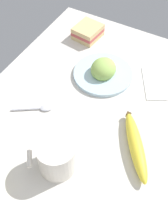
{
  "coord_description": "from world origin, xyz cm",
  "views": [
    {
      "loc": [
        -39.39,
        -21.83,
        65.15
      ],
      "look_at": [
        0.0,
        0.0,
        5.0
      ],
      "focal_mm": 44.14,
      "sensor_mm": 36.0,
      "label": 1
    }
  ],
  "objects_px": {
    "sandwich_main": "(88,32)",
    "spoon": "(39,108)",
    "paper_napkin": "(166,83)",
    "coffee_mug_milky": "(57,156)",
    "plate_of_food": "(103,71)",
    "banana": "(136,146)"
  },
  "relations": [
    {
      "from": "sandwich_main",
      "to": "spoon",
      "type": "distance_m",
      "value": 0.36
    },
    {
      "from": "banana",
      "to": "paper_napkin",
      "type": "xyz_separation_m",
      "value": [
        0.26,
        0.0,
        -0.02
      ]
    },
    {
      "from": "banana",
      "to": "spoon",
      "type": "xyz_separation_m",
      "value": [
        -0.01,
        0.29,
        -0.01
      ]
    },
    {
      "from": "spoon",
      "to": "paper_napkin",
      "type": "relative_size",
      "value": 0.78
    },
    {
      "from": "banana",
      "to": "paper_napkin",
      "type": "height_order",
      "value": "banana"
    },
    {
      "from": "sandwich_main",
      "to": "plate_of_food",
      "type": "bearing_deg",
      "value": -137.31
    },
    {
      "from": "coffee_mug_milky",
      "to": "paper_napkin",
      "type": "bearing_deg",
      "value": -20.16
    },
    {
      "from": "sandwich_main",
      "to": "spoon",
      "type": "relative_size",
      "value": 0.94
    },
    {
      "from": "coffee_mug_milky",
      "to": "spoon",
      "type": "bearing_deg",
      "value": 49.45
    },
    {
      "from": "paper_napkin",
      "to": "plate_of_food",
      "type": "bearing_deg",
      "value": 108.17
    },
    {
      "from": "coffee_mug_milky",
      "to": "sandwich_main",
      "type": "height_order",
      "value": "coffee_mug_milky"
    },
    {
      "from": "sandwich_main",
      "to": "spoon",
      "type": "height_order",
      "value": "sandwich_main"
    },
    {
      "from": "plate_of_food",
      "to": "paper_napkin",
      "type": "distance_m",
      "value": 0.2
    },
    {
      "from": "plate_of_food",
      "to": "spoon",
      "type": "relative_size",
      "value": 1.76
    },
    {
      "from": "banana",
      "to": "paper_napkin",
      "type": "distance_m",
      "value": 0.26
    },
    {
      "from": "plate_of_food",
      "to": "sandwich_main",
      "type": "xyz_separation_m",
      "value": [
        0.15,
        0.13,
        0.01
      ]
    },
    {
      "from": "spoon",
      "to": "paper_napkin",
      "type": "bearing_deg",
      "value": -46.55
    },
    {
      "from": "plate_of_food",
      "to": "spoon",
      "type": "xyz_separation_m",
      "value": [
        -0.21,
        0.1,
        -0.01
      ]
    },
    {
      "from": "sandwich_main",
      "to": "paper_napkin",
      "type": "bearing_deg",
      "value": -104.52
    },
    {
      "from": "banana",
      "to": "paper_napkin",
      "type": "bearing_deg",
      "value": 0.98
    },
    {
      "from": "plate_of_food",
      "to": "sandwich_main",
      "type": "bearing_deg",
      "value": 42.69
    },
    {
      "from": "coffee_mug_milky",
      "to": "sandwich_main",
      "type": "bearing_deg",
      "value": 20.18
    }
  ]
}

